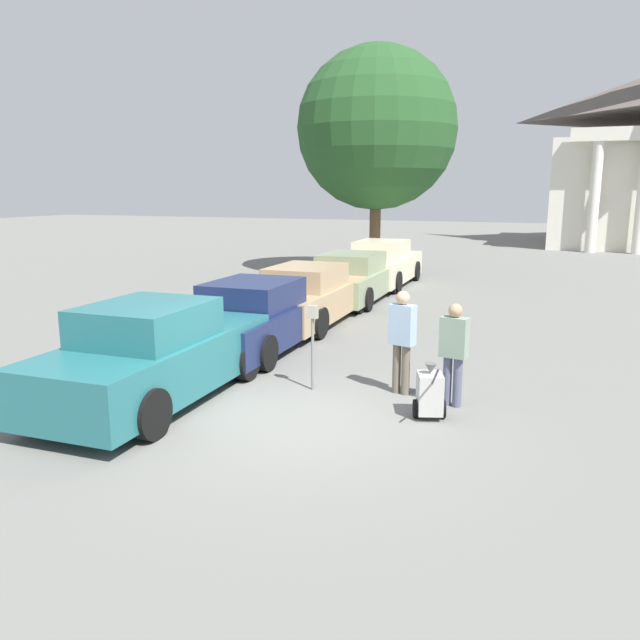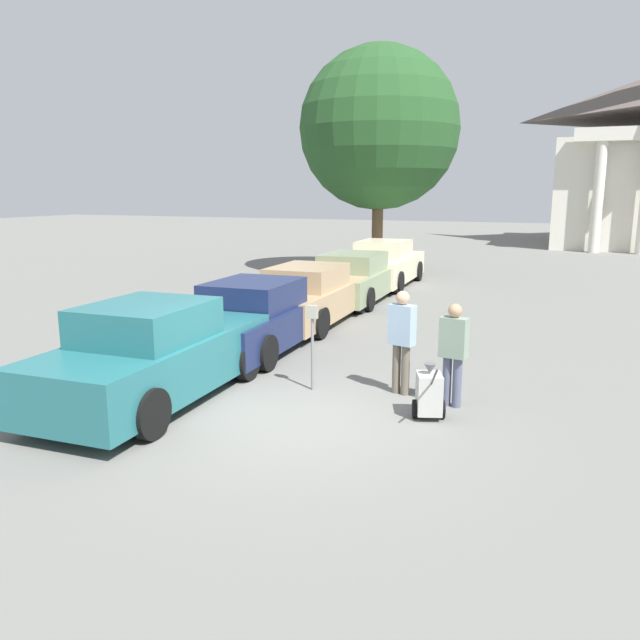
% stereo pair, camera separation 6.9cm
% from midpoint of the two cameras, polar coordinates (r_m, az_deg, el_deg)
% --- Properties ---
extents(ground_plane, '(120.00, 120.00, 0.00)m').
position_cam_midpoint_polar(ground_plane, '(9.37, -2.60, -9.14)').
color(ground_plane, slate).
extents(parked_car_teal, '(2.10, 4.71, 1.62)m').
position_cam_midpoint_polar(parked_car_teal, '(10.35, -14.73, -3.14)').
color(parked_car_teal, '#23666B').
rests_on(parked_car_teal, ground_plane).
extents(parked_car_navy, '(2.07, 4.84, 1.49)m').
position_cam_midpoint_polar(parked_car_navy, '(13.31, -5.61, 0.23)').
color(parked_car_navy, '#19234C').
rests_on(parked_car_navy, ground_plane).
extents(parked_car_tan, '(2.02, 5.21, 1.49)m').
position_cam_midpoint_polar(parked_car_tan, '(15.87, -0.84, 2.18)').
color(parked_car_tan, tan).
rests_on(parked_car_tan, ground_plane).
extents(parked_car_sage, '(2.11, 5.20, 1.47)m').
position_cam_midpoint_polar(parked_car_sage, '(19.17, 3.28, 3.81)').
color(parked_car_sage, gray).
rests_on(parked_car_sage, ground_plane).
extents(parked_car_cream, '(2.09, 5.03, 1.60)m').
position_cam_midpoint_polar(parked_car_cream, '(22.30, 6.01, 5.05)').
color(parked_car_cream, beige).
rests_on(parked_car_cream, ground_plane).
extents(parking_meter, '(0.18, 0.09, 1.47)m').
position_cam_midpoint_polar(parking_meter, '(10.45, -0.51, -1.09)').
color(parking_meter, slate).
rests_on(parking_meter, ground_plane).
extents(person_worker, '(0.46, 0.32, 1.74)m').
position_cam_midpoint_polar(person_worker, '(10.35, 7.68, -1.43)').
color(person_worker, '#665B4C').
rests_on(person_worker, ground_plane).
extents(person_supervisor, '(0.45, 0.30, 1.64)m').
position_cam_midpoint_polar(person_supervisor, '(9.90, 12.29, -2.59)').
color(person_supervisor, '#515670').
rests_on(person_supervisor, ground_plane).
extents(equipment_cart, '(0.54, 0.99, 1.00)m').
position_cam_midpoint_polar(equipment_cart, '(9.46, 10.15, -6.61)').
color(equipment_cart, '#B2B2AD').
rests_on(equipment_cart, ground_plane).
extents(shade_tree, '(6.19, 6.19, 8.75)m').
position_cam_midpoint_polar(shade_tree, '(25.24, 5.51, 17.00)').
color(shade_tree, brown).
rests_on(shade_tree, ground_plane).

